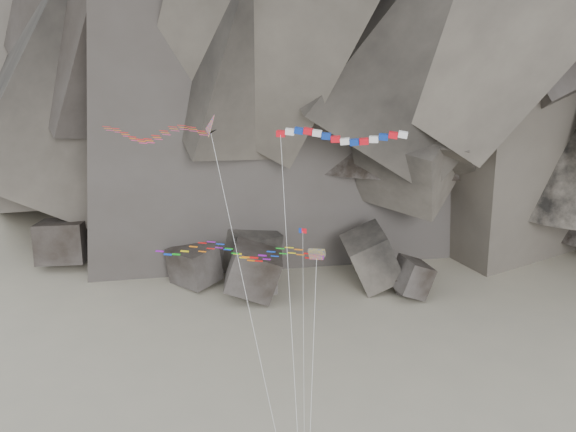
% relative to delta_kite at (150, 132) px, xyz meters
% --- Properties ---
extents(boulder_field, '(54.08, 17.51, 9.73)m').
position_rel_delta_kite_xyz_m(boulder_field, '(-4.40, 34.37, -25.31)').
color(boulder_field, '#47423F').
rests_on(boulder_field, ground).
extents(delta_kite, '(18.20, 12.34, 28.35)m').
position_rel_delta_kite_xyz_m(delta_kite, '(0.00, 0.00, 0.00)').
color(delta_kite, red).
rests_on(delta_kite, ground).
extents(banner_kite, '(9.62, 14.56, 26.96)m').
position_rel_delta_kite_xyz_m(banner_kite, '(13.71, 2.18, -0.37)').
color(banner_kite, red).
rests_on(banner_kite, ground).
extents(parafoil_kite, '(14.02, 11.35, 18.77)m').
position_rel_delta_kite_xyz_m(parafoil_kite, '(6.06, -0.86, -8.54)').
color(parafoil_kite, '#E1AE0C').
rests_on(parafoil_kite, ground).
extents(pennant_kite, '(3.11, 13.85, 19.11)m').
position_rel_delta_kite_xyz_m(pennant_kite, '(11.57, -0.76, -11.46)').
color(pennant_kite, red).
rests_on(pennant_kite, ground).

